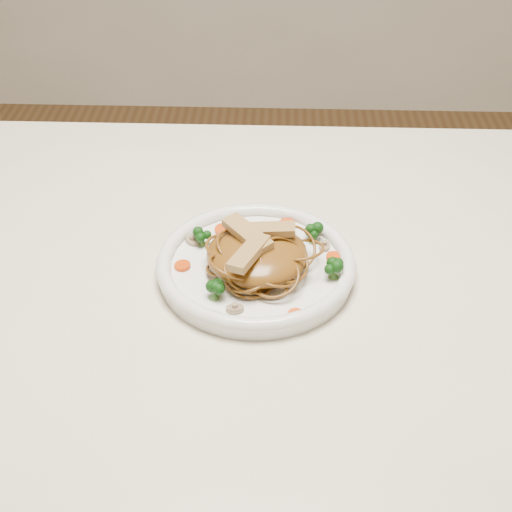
{
  "coord_description": "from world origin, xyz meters",
  "views": [
    {
      "loc": [
        0.04,
        -0.77,
        1.36
      ],
      "look_at": [
        0.01,
        -0.02,
        0.78
      ],
      "focal_mm": 50.93,
      "sensor_mm": 36.0,
      "label": 1
    }
  ],
  "objects": [
    {
      "name": "carrot_3",
      "position": [
        -0.04,
        0.05,
        0.77
      ],
      "size": [
        0.03,
        0.03,
        0.0
      ],
      "primitive_type": "cylinder",
      "rotation": [
        0.0,
        0.0,
        -0.41
      ],
      "color": "#D03D07",
      "rests_on": "plate"
    },
    {
      "name": "broccoli_2",
      "position": [
        -0.04,
        -0.09,
        0.78
      ],
      "size": [
        0.03,
        0.03,
        0.03
      ],
      "primitive_type": null,
      "rotation": [
        0.0,
        0.0,
        -0.3
      ],
      "color": "#0F440E",
      "rests_on": "plate"
    },
    {
      "name": "carrot_4",
      "position": [
        0.06,
        -0.12,
        0.77
      ],
      "size": [
        0.02,
        0.02,
        0.0
      ],
      "primitive_type": "cylinder",
      "rotation": [
        0.0,
        0.0,
        0.0
      ],
      "color": "#D03D07",
      "rests_on": "plate"
    },
    {
      "name": "mushroom_3",
      "position": [
        0.09,
        0.05,
        0.77
      ],
      "size": [
        0.03,
        0.03,
        0.01
      ],
      "primitive_type": "cylinder",
      "rotation": [
        0.0,
        0.0,
        2.11
      ],
      "color": "tan",
      "rests_on": "plate"
    },
    {
      "name": "broccoli_1",
      "position": [
        -0.06,
        0.02,
        0.78
      ],
      "size": [
        0.03,
        0.03,
        0.03
      ],
      "primitive_type": null,
      "rotation": [
        0.0,
        0.0,
        -0.14
      ],
      "color": "#0F440E",
      "rests_on": "plate"
    },
    {
      "name": "carrot_0",
      "position": [
        0.05,
        0.07,
        0.77
      ],
      "size": [
        0.03,
        0.03,
        0.0
      ],
      "primitive_type": "cylinder",
      "rotation": [
        0.0,
        0.0,
        -0.41
      ],
      "color": "#D03D07",
      "rests_on": "plate"
    },
    {
      "name": "chicken_b",
      "position": [
        0.0,
        -0.02,
        0.81
      ],
      "size": [
        0.07,
        0.07,
        0.01
      ],
      "primitive_type": "cube",
      "rotation": [
        0.0,
        0.0,
        2.29
      ],
      "color": "tan",
      "rests_on": "noodle_mound"
    },
    {
      "name": "mushroom_1",
      "position": [
        0.1,
        0.02,
        0.77
      ],
      "size": [
        0.02,
        0.02,
        0.01
      ],
      "primitive_type": "cylinder",
      "rotation": [
        0.0,
        0.0,
        1.41
      ],
      "color": "tan",
      "rests_on": "plate"
    },
    {
      "name": "noodle_mound",
      "position": [
        0.01,
        -0.03,
        0.79
      ],
      "size": [
        0.14,
        0.14,
        0.04
      ],
      "primitive_type": "ellipsoid",
      "rotation": [
        0.0,
        0.0,
        0.1
      ],
      "color": "brown",
      "rests_on": "plate"
    },
    {
      "name": "chicken_a",
      "position": [
        0.03,
        -0.01,
        0.81
      ],
      "size": [
        0.07,
        0.02,
        0.01
      ],
      "primitive_type": "cube",
      "rotation": [
        0.0,
        0.0,
        -0.01
      ],
      "color": "tan",
      "rests_on": "noodle_mound"
    },
    {
      "name": "plate",
      "position": [
        0.01,
        -0.02,
        0.76
      ],
      "size": [
        0.33,
        0.33,
        0.02
      ],
      "primitive_type": "cylinder",
      "rotation": [
        0.0,
        0.0,
        0.31
      ],
      "color": "white",
      "rests_on": "table"
    },
    {
      "name": "broccoli_3",
      "position": [
        0.11,
        -0.04,
        0.78
      ],
      "size": [
        0.03,
        0.03,
        0.03
      ],
      "primitive_type": null,
      "rotation": [
        0.0,
        0.0,
        0.13
      ],
      "color": "#0F440E",
      "rests_on": "plate"
    },
    {
      "name": "chicken_c",
      "position": [
        0.0,
        -0.06,
        0.81
      ],
      "size": [
        0.05,
        0.08,
        0.01
      ],
      "primitive_type": "cube",
      "rotation": [
        0.0,
        0.0,
        4.27
      ],
      "color": "tan",
      "rests_on": "noodle_mound"
    },
    {
      "name": "carrot_2",
      "position": [
        0.11,
        -0.0,
        0.77
      ],
      "size": [
        0.02,
        0.02,
        0.0
      ],
      "primitive_type": "cylinder",
      "rotation": [
        0.0,
        0.0,
        0.17
      ],
      "color": "#D03D07",
      "rests_on": "plate"
    },
    {
      "name": "mushroom_0",
      "position": [
        -0.01,
        -0.11,
        0.77
      ],
      "size": [
        0.02,
        0.02,
        0.01
      ],
      "primitive_type": "cylinder",
      "rotation": [
        0.0,
        0.0,
        0.13
      ],
      "color": "tan",
      "rests_on": "plate"
    },
    {
      "name": "table",
      "position": [
        0.0,
        0.0,
        0.65
      ],
      "size": [
        1.2,
        0.8,
        0.75
      ],
      "color": "beige",
      "rests_on": "ground"
    },
    {
      "name": "broccoli_0",
      "position": [
        0.09,
        0.03,
        0.78
      ],
      "size": [
        0.03,
        0.03,
        0.03
      ],
      "primitive_type": null,
      "rotation": [
        0.0,
        0.0,
        -0.11
      ],
      "color": "#0F440E",
      "rests_on": "plate"
    },
    {
      "name": "carrot_1",
      "position": [
        -0.08,
        -0.03,
        0.77
      ],
      "size": [
        0.02,
        0.02,
        0.0
      ],
      "primitive_type": "cylinder",
      "rotation": [
        0.0,
        0.0,
        0.02
      ],
      "color": "#D03D07",
      "rests_on": "plate"
    },
    {
      "name": "mushroom_2",
      "position": [
        -0.08,
        0.02,
        0.77
      ],
      "size": [
        0.03,
        0.03,
        0.01
      ],
      "primitive_type": "cylinder",
      "rotation": [
        0.0,
        0.0,
        -0.82
      ],
      "color": "tan",
      "rests_on": "plate"
    }
  ]
}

